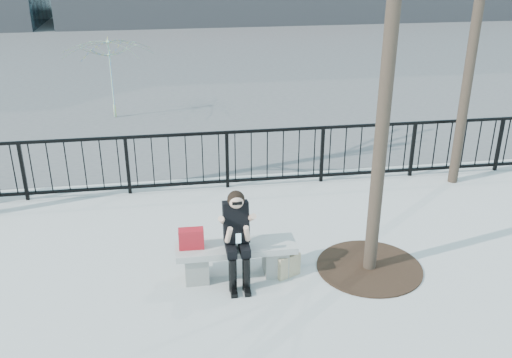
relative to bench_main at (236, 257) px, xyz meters
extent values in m
plane|color=#A4A49F|center=(0.00, 0.00, -0.30)|extent=(120.00, 120.00, 0.00)
cube|color=#474747|center=(0.00, 15.00, -0.30)|extent=(60.00, 23.00, 0.01)
cube|color=black|center=(0.00, 3.00, 0.78)|extent=(14.00, 0.05, 0.05)
cube|color=black|center=(0.00, 3.00, -0.18)|extent=(14.00, 0.05, 0.05)
cube|color=#2D2D30|center=(3.00, 21.96, 0.90)|extent=(18.00, 0.08, 2.40)
cylinder|color=black|center=(1.90, -0.10, -0.29)|extent=(1.50, 1.50, 0.02)
cube|color=slate|center=(-0.55, 0.00, -0.10)|extent=(0.32, 0.38, 0.40)
cube|color=slate|center=(0.55, 0.00, -0.10)|extent=(0.32, 0.38, 0.40)
cube|color=gray|center=(0.00, 0.00, 0.14)|extent=(1.65, 0.46, 0.09)
cube|color=#A3141C|center=(-0.60, 0.02, 0.33)|extent=(0.34, 0.17, 0.28)
cube|color=beige|center=(0.71, -0.11, -0.14)|extent=(0.37, 0.27, 0.33)
imported|color=yellow|center=(-2.22, 7.70, 0.73)|extent=(2.94, 2.97, 2.06)
camera|label=1|loc=(-0.76, -6.72, 4.13)|focal=40.00mm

